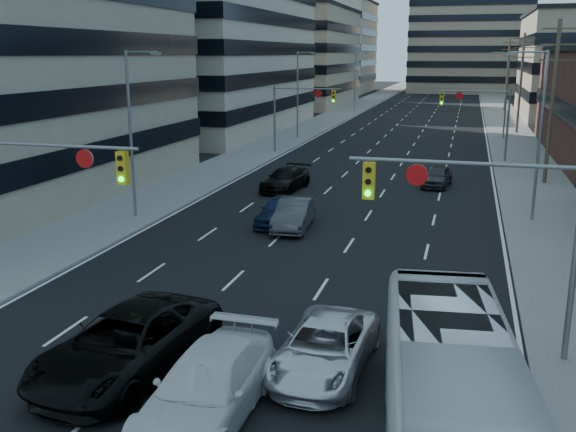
# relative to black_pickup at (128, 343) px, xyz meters

# --- Properties ---
(road_surface) EXTENTS (18.00, 300.00, 0.02)m
(road_surface) POSITION_rel_black_pickup_xyz_m (2.00, 125.96, -0.90)
(road_surface) COLOR black
(road_surface) RESTS_ON ground
(sidewalk_left) EXTENTS (5.00, 300.00, 0.15)m
(sidewalk_left) POSITION_rel_black_pickup_xyz_m (-9.50, 125.96, -0.83)
(sidewalk_left) COLOR slate
(sidewalk_left) RESTS_ON ground
(sidewalk_right) EXTENTS (5.00, 300.00, 0.15)m
(sidewalk_right) POSITION_rel_black_pickup_xyz_m (13.50, 125.96, -0.83)
(sidewalk_right) COLOR slate
(sidewalk_right) RESTS_ON ground
(office_left_mid) EXTENTS (26.00, 34.00, 28.00)m
(office_left_mid) POSITION_rel_black_pickup_xyz_m (-25.00, 55.96, 13.09)
(office_left_mid) COLOR #ADA089
(office_left_mid) RESTS_ON ground
(office_left_far) EXTENTS (20.00, 30.00, 16.00)m
(office_left_far) POSITION_rel_black_pickup_xyz_m (-22.00, 95.96, 7.09)
(office_left_far) COLOR gray
(office_left_far) RESTS_ON ground
(bg_block_left) EXTENTS (24.00, 24.00, 20.00)m
(bg_block_left) POSITION_rel_black_pickup_xyz_m (-26.00, 135.96, 9.09)
(bg_block_left) COLOR #ADA089
(bg_block_left) RESTS_ON ground
(signal_near_left) EXTENTS (6.59, 0.33, 6.00)m
(signal_near_left) POSITION_rel_black_pickup_xyz_m (-5.45, 3.95, 3.42)
(signal_near_left) COLOR slate
(signal_near_left) RESTS_ON ground
(signal_near_right) EXTENTS (6.59, 0.33, 6.00)m
(signal_near_right) POSITION_rel_black_pickup_xyz_m (9.45, 3.95, 3.42)
(signal_near_right) COLOR slate
(signal_near_right) RESTS_ON ground
(signal_far_left) EXTENTS (6.09, 0.33, 6.00)m
(signal_far_left) POSITION_rel_black_pickup_xyz_m (-5.68, 40.95, 3.40)
(signal_far_left) COLOR slate
(signal_far_left) RESTS_ON ground
(signal_far_right) EXTENTS (6.09, 0.33, 6.00)m
(signal_far_right) POSITION_rel_black_pickup_xyz_m (9.68, 40.95, 3.40)
(signal_far_right) COLOR slate
(signal_far_right) RESTS_ON ground
(utility_pole_block) EXTENTS (2.20, 0.28, 11.00)m
(utility_pole_block) POSITION_rel_black_pickup_xyz_m (14.20, 31.96, 4.87)
(utility_pole_block) COLOR #4C3D2D
(utility_pole_block) RESTS_ON ground
(utility_pole_midblock) EXTENTS (2.20, 0.28, 11.00)m
(utility_pole_midblock) POSITION_rel_black_pickup_xyz_m (14.20, 61.96, 4.87)
(utility_pole_midblock) COLOR #4C3D2D
(utility_pole_midblock) RESTS_ON ground
(utility_pole_distant) EXTENTS (2.20, 0.28, 11.00)m
(utility_pole_distant) POSITION_rel_black_pickup_xyz_m (14.20, 91.96, 4.87)
(utility_pole_distant) COLOR #4C3D2D
(utility_pole_distant) RESTS_ON ground
(streetlight_left_near) EXTENTS (2.03, 0.22, 9.00)m
(streetlight_left_near) POSITION_rel_black_pickup_xyz_m (-8.34, 15.96, 4.15)
(streetlight_left_near) COLOR slate
(streetlight_left_near) RESTS_ON ground
(streetlight_left_mid) EXTENTS (2.03, 0.22, 9.00)m
(streetlight_left_mid) POSITION_rel_black_pickup_xyz_m (-8.34, 50.96, 4.15)
(streetlight_left_mid) COLOR slate
(streetlight_left_mid) RESTS_ON ground
(streetlight_left_far) EXTENTS (2.03, 0.22, 9.00)m
(streetlight_left_far) POSITION_rel_black_pickup_xyz_m (-8.34, 85.96, 4.15)
(streetlight_left_far) COLOR slate
(streetlight_left_far) RESTS_ON ground
(streetlight_right_near) EXTENTS (2.03, 0.22, 9.00)m
(streetlight_right_near) POSITION_rel_black_pickup_xyz_m (12.34, 20.96, 4.15)
(streetlight_right_near) COLOR slate
(streetlight_right_near) RESTS_ON ground
(streetlight_right_far) EXTENTS (2.03, 0.22, 9.00)m
(streetlight_right_far) POSITION_rel_black_pickup_xyz_m (12.34, 55.96, 4.15)
(streetlight_right_far) COLOR slate
(streetlight_right_far) RESTS_ON ground
(black_pickup) EXTENTS (3.78, 6.83, 1.81)m
(black_pickup) POSITION_rel_black_pickup_xyz_m (0.00, 0.00, 0.00)
(black_pickup) COLOR black
(black_pickup) RESTS_ON ground
(white_van) EXTENTS (2.39, 5.73, 1.65)m
(white_van) POSITION_rel_black_pickup_xyz_m (3.06, -1.54, -0.08)
(white_van) COLOR silver
(white_van) RESTS_ON ground
(silver_suv) EXTENTS (2.66, 5.30, 1.44)m
(silver_suv) POSITION_rel_black_pickup_xyz_m (5.33, 1.63, -0.18)
(silver_suv) COLOR silver
(silver_suv) RESTS_ON ground
(transit_bus) EXTENTS (4.12, 11.89, 3.24)m
(transit_bus) POSITION_rel_black_pickup_xyz_m (9.00, -2.88, 0.72)
(transit_bus) COLOR silver
(transit_bus) RESTS_ON ground
(sedan_blue) EXTENTS (1.99, 4.56, 1.53)m
(sedan_blue) POSITION_rel_black_pickup_xyz_m (-0.41, 16.83, -0.14)
(sedan_blue) COLOR #0E1D3A
(sedan_blue) RESTS_ON ground
(sedan_grey_center) EXTENTS (1.96, 4.75, 1.53)m
(sedan_grey_center) POSITION_rel_black_pickup_xyz_m (0.49, 16.21, -0.14)
(sedan_grey_center) COLOR #3A3A3D
(sedan_grey_center) RESTS_ON ground
(sedan_black_far) EXTENTS (2.68, 5.27, 1.47)m
(sedan_black_far) POSITION_rel_black_pickup_xyz_m (-2.56, 25.36, -0.17)
(sedan_black_far) COLOR black
(sedan_black_far) RESTS_ON ground
(sedan_grey_right) EXTENTS (2.15, 4.30, 1.41)m
(sedan_grey_right) POSITION_rel_black_pickup_xyz_m (7.06, 29.30, -0.20)
(sedan_grey_right) COLOR #2D2E30
(sedan_grey_right) RESTS_ON ground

